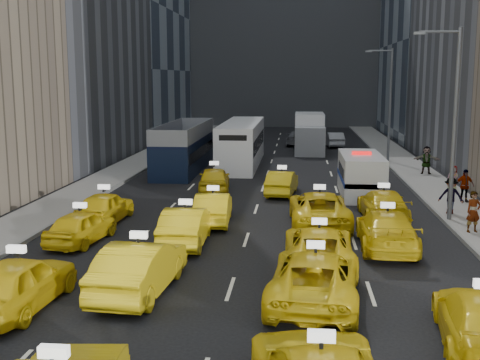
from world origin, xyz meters
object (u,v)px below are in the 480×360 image
object	(u,v)px
double_decker	(184,147)
city_bus	(242,144)
box_truck	(309,133)
nypd_van	(361,176)
pedestrian_0	(473,212)

from	to	relation	value
double_decker	city_bus	xyz separation A→B (m)	(3.95, 3.13, -0.03)
city_bus	box_truck	xyz separation A→B (m)	(5.39, 8.64, 0.06)
nypd_van	double_decker	world-z (taller)	double_decker
nypd_van	city_bus	size ratio (longest dim) A/B	0.46
city_bus	box_truck	world-z (taller)	box_truck
nypd_van	city_bus	bearing A→B (deg)	126.41
city_bus	box_truck	bearing A→B (deg)	64.47
nypd_van	box_truck	distance (m)	20.43
box_truck	pedestrian_0	xyz separation A→B (m)	(6.57, -28.91, -0.67)
city_bus	pedestrian_0	bearing A→B (deg)	-53.02
double_decker	box_truck	size ratio (longest dim) A/B	1.51
nypd_van	double_decker	size ratio (longest dim) A/B	0.51
box_truck	pedestrian_0	world-z (taller)	box_truck
nypd_van	city_bus	distance (m)	14.12
pedestrian_0	double_decker	bearing A→B (deg)	117.39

